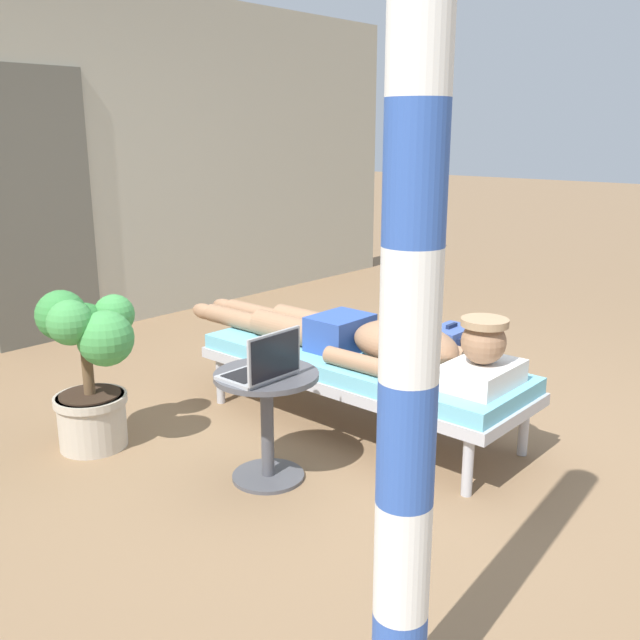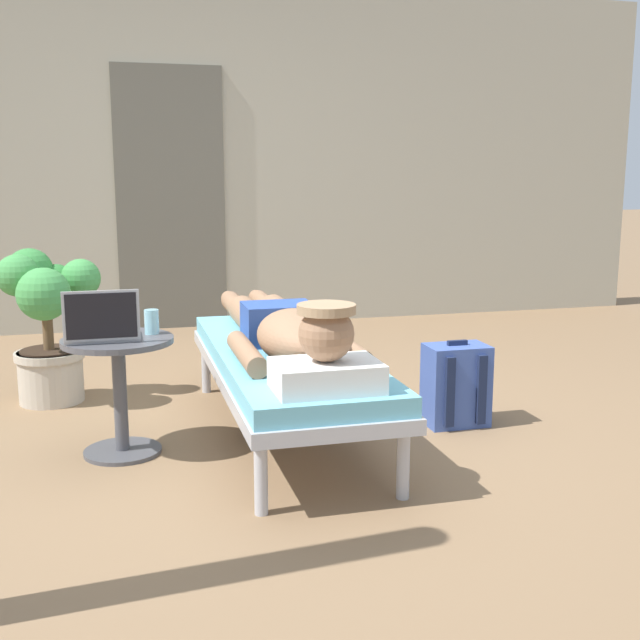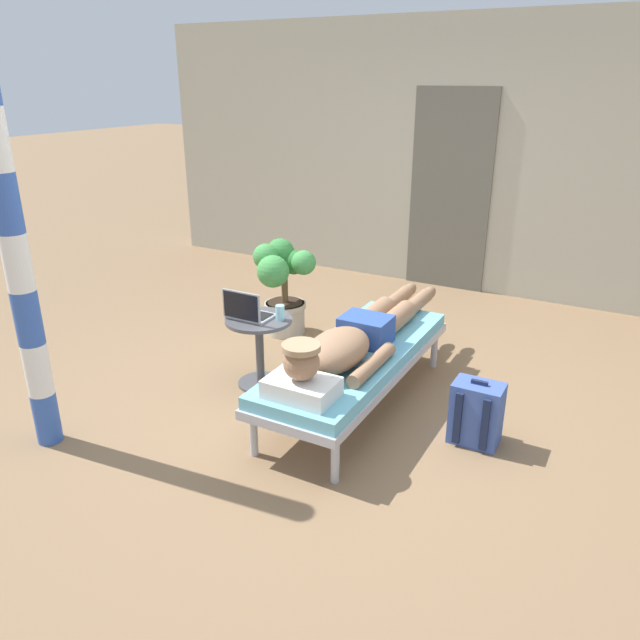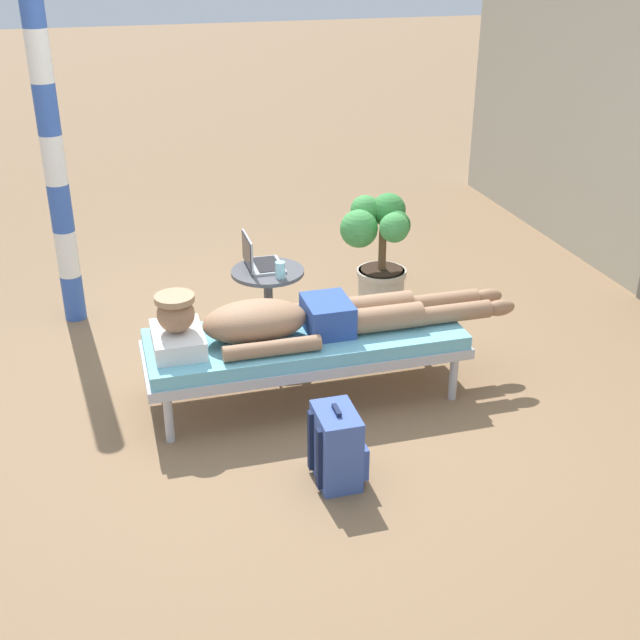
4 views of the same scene
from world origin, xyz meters
name	(u,v)px [view 2 (image 2 of 4)]	position (x,y,z in m)	size (l,w,h in m)	color
ground_plane	(268,443)	(0.00, 0.00, 0.00)	(40.00, 40.00, 0.00)	#846647
house_wall_back	(206,157)	(0.10, 3.01, 1.35)	(7.60, 0.20, 2.70)	#B2AD99
house_door_panel	(171,200)	(-0.19, 2.90, 1.02)	(0.84, 0.03, 2.04)	#625F54
lounge_chair	(285,364)	(0.10, 0.10, 0.35)	(0.65, 1.88, 0.42)	#B7B7BC
person_reclining	(287,330)	(0.10, 0.03, 0.52)	(0.53, 2.17, 0.33)	white
side_table	(119,375)	(-0.65, 0.04, 0.36)	(0.48, 0.48, 0.52)	#4C4C51
laptop	(102,327)	(-0.71, -0.01, 0.58)	(0.31, 0.24, 0.23)	#A5A8AD
drink_glass	(152,322)	(-0.50, 0.09, 0.58)	(0.06, 0.06, 0.11)	#99D8E5
backpack	(455,385)	(0.95, 0.04, 0.20)	(0.30, 0.26, 0.42)	#3F59A5
potted_plant	(46,317)	(-1.01, 0.94, 0.47)	(0.52, 0.51, 0.83)	#BFB29E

